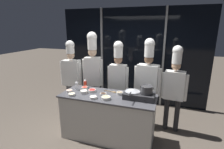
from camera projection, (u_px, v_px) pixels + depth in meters
ground_plane at (108, 137)px, 3.59m from camera, size 24.00×24.00×0.00m
window_wall_back at (131, 57)px, 5.02m from camera, size 4.19×0.09×2.70m
demo_counter at (108, 117)px, 3.47m from camera, size 1.84×0.71×0.92m
portable_stove at (139, 95)px, 3.20m from camera, size 0.56×0.36×0.12m
frying_pan at (133, 90)px, 3.21m from camera, size 0.28×0.49×0.05m
stock_pot at (147, 89)px, 3.12m from camera, size 0.24×0.21×0.13m
squeeze_bottle_clear at (77, 85)px, 3.62m from camera, size 0.06×0.06×0.20m
squeeze_bottle_chili at (85, 83)px, 3.75m from camera, size 0.07×0.07×0.19m
prep_bowl_bell_pepper at (92, 90)px, 3.52m from camera, size 0.16×0.16×0.05m
prep_bowl_mushrooms at (120, 93)px, 3.38m from camera, size 0.13×0.13×0.05m
prep_bowl_ginger at (106, 98)px, 3.16m from camera, size 0.17×0.17×0.05m
prep_bowl_garlic at (84, 92)px, 3.44m from camera, size 0.15×0.15×0.06m
prep_bowl_chili_flakes at (85, 88)px, 3.65m from camera, size 0.14×0.14×0.06m
prep_bowl_soy_glaze at (103, 94)px, 3.35m from camera, size 0.13×0.13×0.04m
prep_bowl_rice at (93, 97)px, 3.19m from camera, size 0.13×0.13×0.04m
prep_bowl_noodles at (72, 94)px, 3.33m from camera, size 0.13×0.13×0.04m
prep_bowl_shrimp at (69, 91)px, 3.50m from camera, size 0.13×0.13×0.05m
serving_spoon_slotted at (113, 92)px, 3.51m from camera, size 0.28×0.08×0.02m
chef_head at (72, 73)px, 4.30m from camera, size 0.57×0.24×1.88m
chef_sous at (93, 68)px, 4.08m from camera, size 0.48×0.26×2.08m
chef_line at (118, 76)px, 3.90m from camera, size 0.48×0.21×1.90m
chef_pastry at (148, 79)px, 3.73m from camera, size 0.58×0.29×1.97m
chef_apprentice at (174, 84)px, 3.57m from camera, size 0.52×0.24×1.84m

